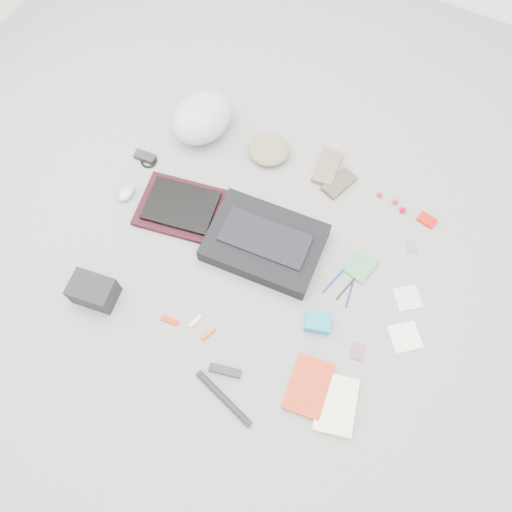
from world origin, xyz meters
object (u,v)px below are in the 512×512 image
at_px(bike_helmet, 202,117).
at_px(book_red, 309,386).
at_px(laptop, 181,206).
at_px(accordion_wallet, 318,322).
at_px(camera_bag, 94,291).
at_px(messenger_bag, 265,243).

relative_size(bike_helmet, book_red, 1.43).
relative_size(laptop, accordion_wallet, 3.00).
bearing_deg(camera_bag, bike_helmet, 83.00).
bearing_deg(messenger_bag, bike_helmet, 137.77).
bearing_deg(messenger_bag, accordion_wallet, -35.97).
xyz_separation_m(messenger_bag, book_red, (0.45, -0.49, -0.03)).
distance_m(laptop, bike_helmet, 0.48).
distance_m(bike_helmet, book_red, 1.39).
height_order(bike_helmet, camera_bag, bike_helmet).
relative_size(laptop, book_red, 1.38).
xyz_separation_m(laptop, bike_helmet, (-0.14, 0.45, 0.06)).
xyz_separation_m(messenger_bag, bike_helmet, (-0.58, 0.45, 0.06)).
distance_m(laptop, accordion_wallet, 0.84).
bearing_deg(camera_bag, laptop, 69.96).
distance_m(camera_bag, book_red, 1.00).
xyz_separation_m(camera_bag, book_red, (1.00, 0.07, -0.05)).
bearing_deg(laptop, bike_helmet, 96.35).
bearing_deg(book_red, camera_bag, 176.70).
bearing_deg(laptop, accordion_wallet, -25.98).
relative_size(book_red, accordion_wallet, 2.18).
distance_m(messenger_bag, bike_helmet, 0.74).
xyz_separation_m(laptop, book_red, (0.88, -0.48, -0.03)).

